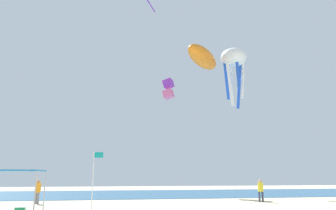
{
  "coord_description": "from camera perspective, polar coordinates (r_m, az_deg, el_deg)",
  "views": [
    {
      "loc": [
        -2.45,
        -15.58,
        2.18
      ],
      "look_at": [
        2.1,
        8.6,
        7.48
      ],
      "focal_mm": 35.14,
      "sensor_mm": 36.0,
      "label": 1
    }
  ],
  "objects": [
    {
      "name": "canopy_tent",
      "position": [
        19.01,
        -25.34,
        -10.58
      ],
      "size": [
        2.9,
        2.62,
        2.47
      ],
      "color": "#B2B2B7",
      "rests_on": "ground"
    },
    {
      "name": "ocean_strip",
      "position": [
        41.71,
        -7.54,
        -15.03
      ],
      "size": [
        110.0,
        19.83,
        0.03
      ],
      "primitive_type": "cube",
      "color": "#28608C",
      "rests_on": "ground"
    },
    {
      "name": "kite_inflatable_orange",
      "position": [
        39.07,
        6.05,
        8.23
      ],
      "size": [
        6.22,
        7.1,
        2.67
      ],
      "rotation": [
        0.0,
        0.0,
        4.05
      ],
      "color": "orange"
    },
    {
      "name": "cooler_box",
      "position": [
        22.45,
        -24.29,
        -16.25
      ],
      "size": [
        0.57,
        0.37,
        0.35
      ],
      "color": "#1E8C4C",
      "rests_on": "ground"
    },
    {
      "name": "person_near_tent",
      "position": [
        29.85,
        15.76,
        -13.78
      ],
      "size": [
        0.49,
        0.45,
        1.88
      ],
      "rotation": [
        0.0,
        0.0,
        0.24
      ],
      "color": "#33384C",
      "rests_on": "ground"
    },
    {
      "name": "person_leftmost",
      "position": [
        28.99,
        -21.65,
        -13.42
      ],
      "size": [
        0.45,
        0.45,
        1.91
      ],
      "rotation": [
        0.0,
        0.0,
        5.32
      ],
      "color": "slate",
      "rests_on": "ground"
    },
    {
      "name": "kite_box_purple",
      "position": [
        43.42,
        0.07,
        2.81
      ],
      "size": [
        1.8,
        1.71,
        2.72
      ],
      "rotation": [
        0.0,
        0.0,
        1.03
      ],
      "color": "purple"
    },
    {
      "name": "banner_flag",
      "position": [
        21.38,
        -12.69,
        -11.83
      ],
      "size": [
        0.61,
        0.06,
        3.64
      ],
      "color": "silver",
      "rests_on": "ground"
    },
    {
      "name": "kite_octopus_white",
      "position": [
        42.8,
        11.32,
        7.57
      ],
      "size": [
        3.43,
        3.43,
        7.63
      ],
      "rotation": [
        0.0,
        0.0,
        1.63
      ],
      "color": "white"
    }
  ]
}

